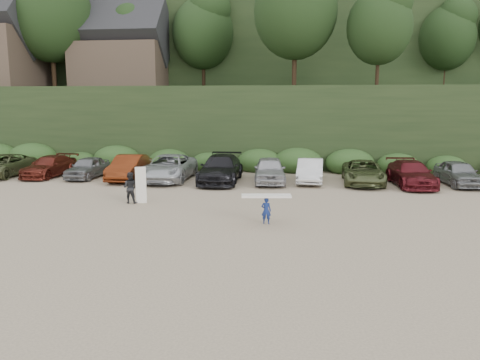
# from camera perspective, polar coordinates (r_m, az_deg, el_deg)

# --- Properties ---
(ground) EXTENTS (120.00, 120.00, 0.00)m
(ground) POSITION_cam_1_polar(r_m,az_deg,el_deg) (19.36, -5.70, -5.18)
(ground) COLOR tan
(ground) RESTS_ON ground
(hillside_backdrop) EXTENTS (90.00, 41.50, 28.00)m
(hillside_backdrop) POSITION_cam_1_polar(r_m,az_deg,el_deg) (54.70, 2.65, 16.23)
(hillside_backdrop) COLOR black
(hillside_backdrop) RESTS_ON ground
(parked_cars) EXTENTS (39.28, 6.00, 1.65)m
(parked_cars) POSITION_cam_1_polar(r_m,az_deg,el_deg) (29.17, -4.64, 1.36)
(parked_cars) COLOR #B4B3B9
(parked_cars) RESTS_ON ground
(child_surfer) EXTENTS (2.05, 0.80, 1.20)m
(child_surfer) POSITION_cam_1_polar(r_m,az_deg,el_deg) (18.92, 3.22, -2.95)
(child_surfer) COLOR navy
(child_surfer) RESTS_ON ground
(adult_surfer) EXTENTS (1.23, 0.62, 1.81)m
(adult_surfer) POSITION_cam_1_polar(r_m,az_deg,el_deg) (23.32, -13.13, -0.88)
(adult_surfer) COLOR black
(adult_surfer) RESTS_ON ground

